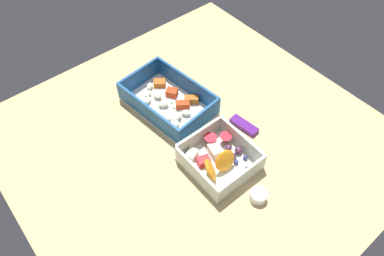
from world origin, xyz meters
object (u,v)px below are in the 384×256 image
at_px(paper_cup_liner, 259,195).
at_px(fruit_bowl, 218,158).
at_px(pasta_container, 169,102).
at_px(candy_bar, 244,125).

bearing_deg(paper_cup_liner, fruit_bowl, -175.84).
relative_size(fruit_bowl, paper_cup_liner, 4.09).
height_order(fruit_bowl, paper_cup_liner, fruit_bowl).
bearing_deg(fruit_bowl, paper_cup_liner, 4.16).
height_order(pasta_container, paper_cup_liner, pasta_container).
bearing_deg(paper_cup_liner, candy_bar, 144.84).
height_order(pasta_container, candy_bar, pasta_container).
distance_m(fruit_bowl, paper_cup_liner, 0.12).
distance_m(pasta_container, fruit_bowl, 0.20).
relative_size(fruit_bowl, candy_bar, 2.06).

